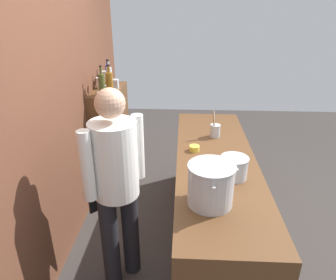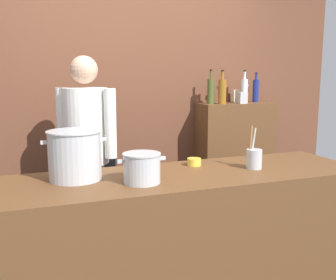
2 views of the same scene
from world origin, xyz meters
name	(u,v)px [view 1 (image 1 of 2)]	position (x,y,z in m)	size (l,w,h in m)	color
ground_plane	(211,237)	(0.00, 0.00, 0.00)	(8.00, 8.00, 0.00)	#383330
brick_back_panel	(51,90)	(0.00, 1.40, 1.50)	(4.40, 0.10, 3.00)	brown
prep_counter	(213,200)	(0.00, 0.00, 0.45)	(2.37, 0.70, 0.90)	brown
bar_cabinet	(112,137)	(1.04, 1.19, 0.62)	(0.76, 0.32, 1.24)	brown
chef	(116,179)	(-0.49, 0.80, 0.96)	(0.44, 0.44, 1.66)	black
stockpot_large	(211,185)	(-0.67, 0.11, 1.05)	(0.38, 0.32, 0.29)	#B7BABF
stockpot_small	(234,167)	(-0.31, -0.10, 0.99)	(0.29, 0.22, 0.18)	#B7BABF
utensil_crock	(215,130)	(0.49, -0.03, 0.97)	(0.10, 0.10, 0.29)	#B7BABF
butter_jar	(194,148)	(0.15, 0.19, 0.93)	(0.10, 0.10, 0.05)	yellow
wine_bottle_amber	(110,83)	(0.84, 1.11, 1.36)	(0.08, 0.08, 0.32)	#8C5919
wine_bottle_cobalt	(108,74)	(1.29, 1.23, 1.36)	(0.06, 0.06, 0.30)	navy
wine_bottle_olive	(102,85)	(0.75, 1.17, 1.36)	(0.07, 0.07, 0.33)	#475123
wine_bottle_clear	(109,77)	(1.12, 1.18, 1.36)	(0.07, 0.07, 0.32)	silver
wine_glass_wide	(104,75)	(1.18, 1.26, 1.37)	(0.07, 0.07, 0.18)	silver
wine_glass_tall	(99,82)	(0.87, 1.24, 1.36)	(0.06, 0.06, 0.17)	silver
spice_tin_silver	(115,84)	(1.05, 1.10, 1.29)	(0.08, 0.08, 0.11)	#B2B2B7
spice_tin_cream	(101,83)	(1.07, 1.27, 1.30)	(0.07, 0.07, 0.13)	beige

